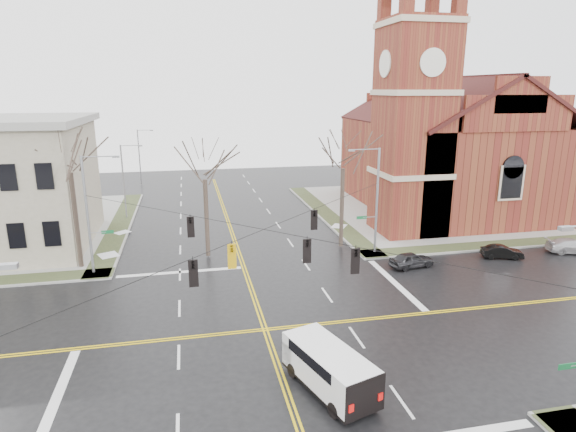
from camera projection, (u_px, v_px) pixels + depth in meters
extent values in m
plane|color=black|center=(265.00, 330.00, 28.52)|extent=(120.00, 120.00, 0.00)
cube|color=gray|center=(438.00, 208.00, 57.15)|extent=(30.00, 30.00, 0.15)
cube|color=#2C371E|center=(327.00, 214.00, 54.36)|extent=(2.00, 30.00, 0.02)
cube|color=#2C371E|center=(514.00, 243.00, 44.08)|extent=(30.00, 2.00, 0.02)
cube|color=#2C371E|center=(120.00, 225.00, 49.87)|extent=(2.00, 30.00, 0.02)
cube|color=gold|center=(263.00, 330.00, 28.49)|extent=(0.12, 100.00, 0.01)
cube|color=gold|center=(267.00, 329.00, 28.54)|extent=(0.12, 100.00, 0.01)
cube|color=gold|center=(265.00, 330.00, 28.40)|extent=(100.00, 0.12, 0.01)
cube|color=gold|center=(265.00, 329.00, 28.63)|extent=(100.00, 0.12, 0.01)
cube|color=silver|center=(180.00, 272.00, 37.44)|extent=(9.50, 0.50, 0.01)
cube|color=silver|center=(54.00, 405.00, 21.68)|extent=(0.50, 9.50, 0.01)
cube|color=silver|center=(395.00, 283.00, 35.35)|extent=(0.50, 9.50, 0.01)
cube|color=maroon|center=(412.00, 131.00, 45.44)|extent=(6.00, 6.00, 20.00)
cube|color=#C1AF95|center=(419.00, 23.00, 43.00)|extent=(6.30, 6.30, 0.50)
cylinder|color=silver|center=(433.00, 62.00, 41.02)|extent=(2.40, 0.15, 2.40)
cylinder|color=silver|center=(385.00, 64.00, 43.29)|extent=(0.15, 2.40, 2.40)
cube|color=maroon|center=(445.00, 166.00, 57.04)|extent=(18.00, 24.00, 10.00)
cube|color=maroon|center=(392.00, 204.00, 50.23)|extent=(2.00, 5.00, 4.40)
cylinder|color=gray|center=(377.00, 201.00, 40.51)|extent=(0.20, 0.20, 9.00)
cylinder|color=gray|center=(370.00, 217.00, 40.73)|extent=(1.20, 0.06, 0.06)
cube|color=#0F5C2D|center=(362.00, 218.00, 40.59)|extent=(0.90, 0.04, 0.25)
cylinder|color=gray|center=(366.00, 149.00, 39.14)|extent=(2.40, 0.08, 0.08)
cube|color=gray|center=(352.00, 150.00, 38.91)|extent=(0.50, 0.22, 0.15)
cylinder|color=gray|center=(87.00, 216.00, 35.89)|extent=(0.20, 0.20, 9.00)
cylinder|color=gray|center=(98.00, 233.00, 36.36)|extent=(1.20, 0.06, 0.06)
cube|color=#0F5C2D|center=(108.00, 232.00, 36.50)|extent=(0.90, 0.04, 0.25)
cylinder|color=gray|center=(98.00, 157.00, 35.00)|extent=(2.40, 0.08, 0.08)
cube|color=gray|center=(116.00, 157.00, 35.26)|extent=(0.50, 0.22, 0.15)
cube|color=#0F5C2D|center=(568.00, 366.00, 18.84)|extent=(0.90, 0.04, 0.25)
cube|color=gray|center=(566.00, 228.00, 17.16)|extent=(0.50, 0.22, 0.15)
cube|color=gray|center=(8.00, 266.00, 13.51)|extent=(0.50, 0.22, 0.15)
cylinder|color=black|center=(264.00, 229.00, 26.93)|extent=(23.02, 23.02, 0.03)
cylinder|color=black|center=(264.00, 229.00, 26.93)|extent=(23.02, 23.02, 0.03)
imported|color=black|center=(193.00, 273.00, 22.53)|extent=(0.21, 0.26, 1.30)
imported|color=black|center=(314.00, 220.00, 31.70)|extent=(0.21, 0.26, 1.30)
imported|color=#C9970B|center=(232.00, 256.00, 24.83)|extent=(0.21, 0.26, 1.30)
imported|color=black|center=(191.00, 227.00, 30.10)|extent=(0.21, 0.26, 1.30)
imported|color=black|center=(355.00, 261.00, 24.14)|extent=(0.21, 0.26, 1.30)
imported|color=black|center=(307.00, 251.00, 25.63)|extent=(0.21, 0.26, 1.30)
cylinder|color=gray|center=(124.00, 182.00, 51.77)|extent=(0.16, 0.16, 8.00)
cylinder|color=gray|center=(130.00, 146.00, 50.98)|extent=(2.00, 0.07, 0.07)
cube|color=gray|center=(140.00, 146.00, 51.19)|extent=(0.45, 0.20, 0.13)
cylinder|color=gray|center=(139.00, 157.00, 70.69)|extent=(0.16, 0.16, 8.00)
cylinder|color=gray|center=(144.00, 130.00, 69.89)|extent=(2.00, 0.07, 0.07)
cube|color=gray|center=(152.00, 130.00, 70.10)|extent=(0.45, 0.20, 0.13)
cube|color=white|center=(329.00, 367.00, 22.51)|extent=(3.62, 5.71, 1.71)
cube|color=white|center=(304.00, 350.00, 24.43)|extent=(2.24, 1.50, 1.21)
cube|color=black|center=(301.00, 338.00, 24.58)|extent=(1.81, 0.69, 0.80)
cube|color=black|center=(327.00, 355.00, 22.54)|extent=(3.11, 4.09, 0.55)
cube|color=#B70C0A|center=(351.00, 408.00, 19.91)|extent=(0.25, 0.14, 0.34)
cube|color=#B70C0A|center=(380.00, 397.00, 20.67)|extent=(0.25, 0.14, 0.34)
cube|color=black|center=(329.00, 383.00, 22.74)|extent=(3.69, 5.77, 0.10)
cylinder|color=black|center=(293.00, 370.00, 23.75)|extent=(0.47, 0.77, 0.72)
cylinder|color=black|center=(324.00, 360.00, 24.65)|extent=(0.47, 0.77, 0.72)
cylinder|color=black|center=(335.00, 410.00, 20.81)|extent=(0.47, 0.77, 0.72)
cylinder|color=black|center=(368.00, 397.00, 21.71)|extent=(0.47, 0.77, 0.72)
imported|color=black|center=(411.00, 260.00, 38.33)|extent=(3.83, 2.07, 1.24)
imported|color=black|center=(502.00, 252.00, 40.41)|extent=(3.53, 2.12, 1.10)
imported|color=#BCBBBE|center=(572.00, 246.00, 41.75)|extent=(4.51, 2.70, 1.22)
cylinder|color=#31271F|center=(76.00, 221.00, 37.32)|extent=(0.36, 0.36, 7.53)
cylinder|color=#31271F|center=(207.00, 218.00, 39.93)|extent=(0.36, 0.36, 6.52)
cylinder|color=#31271F|center=(342.00, 208.00, 42.35)|extent=(0.36, 0.36, 7.02)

